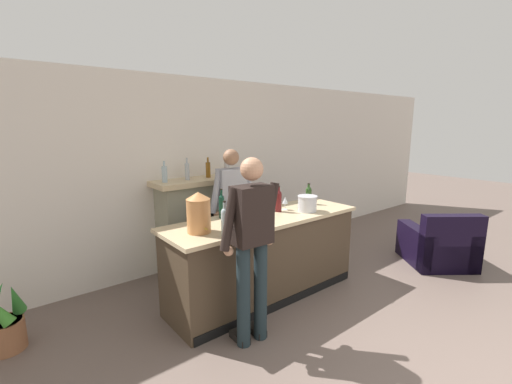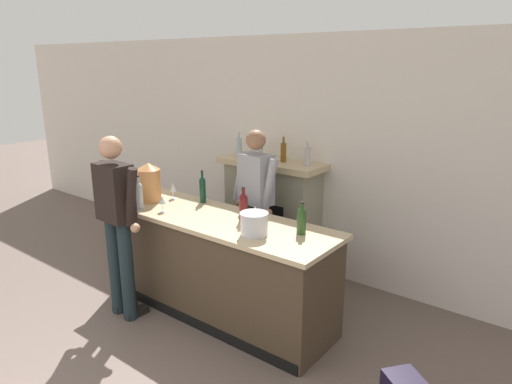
# 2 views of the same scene
# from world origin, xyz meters

# --- Properties ---
(wall_back_panel) EXTENTS (12.00, 0.07, 2.75)m
(wall_back_panel) POSITION_xyz_m (0.00, 4.12, 1.38)
(wall_back_panel) COLOR silver
(wall_back_panel) RESTS_ON ground_plane
(bar_counter) EXTENTS (2.50, 0.79, 1.01)m
(bar_counter) POSITION_xyz_m (-0.20, 2.64, 0.51)
(bar_counter) COLOR #433425
(bar_counter) RESTS_ON ground_plane
(fireplace_stone) EXTENTS (1.30, 0.52, 1.64)m
(fireplace_stone) POSITION_xyz_m (-0.41, 3.86, 0.68)
(fireplace_stone) COLOR gray
(fireplace_stone) RESTS_ON ground_plane
(potted_plant_corner) EXTENTS (0.43, 0.44, 0.71)m
(potted_plant_corner) POSITION_xyz_m (-2.77, 3.35, 0.27)
(potted_plant_corner) COLOR #905A3A
(potted_plant_corner) RESTS_ON ground_plane
(person_customer) EXTENTS (0.66, 0.31, 1.81)m
(person_customer) POSITION_xyz_m (-0.89, 2.02, 1.00)
(person_customer) COLOR #1C282D
(person_customer) RESTS_ON ground_plane
(person_bartender) EXTENTS (0.65, 0.35, 1.78)m
(person_bartender) POSITION_xyz_m (-0.22, 3.29, 0.99)
(person_bartender) COLOR #4C4132
(person_bartender) RESTS_ON ground_plane
(copper_dispenser) EXTENTS (0.25, 0.28, 0.42)m
(copper_dispenser) POSITION_xyz_m (-1.11, 2.60, 1.22)
(copper_dispenser) COLOR #C9844B
(copper_dispenser) RESTS_ON bar_counter
(ice_bucket_steel) EXTENTS (0.25, 0.25, 0.20)m
(ice_bucket_steel) POSITION_xyz_m (0.38, 2.50, 1.11)
(ice_bucket_steel) COLOR silver
(ice_bucket_steel) RESTS_ON bar_counter
(wine_bottle_port_short) EXTENTS (0.07, 0.07, 0.35)m
(wine_bottle_port_short) POSITION_xyz_m (-0.96, 2.35, 1.17)
(wine_bottle_port_short) COLOR #A1B4B9
(wine_bottle_port_short) RESTS_ON bar_counter
(wine_bottle_chardonnay_pale) EXTENTS (0.07, 0.07, 0.35)m
(wine_bottle_chardonnay_pale) POSITION_xyz_m (-0.63, 2.91, 1.16)
(wine_bottle_chardonnay_pale) COLOR #0E3123
(wine_bottle_chardonnay_pale) RESTS_ON bar_counter
(wine_bottle_cabernet_heavy) EXTENTS (0.08, 0.08, 0.33)m
(wine_bottle_cabernet_heavy) POSITION_xyz_m (0.09, 2.71, 1.16)
(wine_bottle_cabernet_heavy) COLOR #541315
(wine_bottle_cabernet_heavy) RESTS_ON bar_counter
(wine_bottle_rose_blush) EXTENTS (0.08, 0.08, 0.29)m
(wine_bottle_rose_blush) POSITION_xyz_m (0.69, 2.76, 1.14)
(wine_bottle_rose_blush) COLOR #24421B
(wine_bottle_rose_blush) RESTS_ON bar_counter
(wine_glass_near_bucket) EXTENTS (0.08, 0.08, 0.17)m
(wine_glass_near_bucket) POSITION_xyz_m (0.21, 2.72, 1.13)
(wine_glass_near_bucket) COLOR silver
(wine_glass_near_bucket) RESTS_ON bar_counter
(wine_glass_front_right) EXTENTS (0.07, 0.07, 0.18)m
(wine_glass_front_right) POSITION_xyz_m (-0.98, 2.81, 1.13)
(wine_glass_front_right) COLOR silver
(wine_glass_front_right) RESTS_ON bar_counter
(wine_glass_by_dispenser) EXTENTS (0.07, 0.07, 0.16)m
(wine_glass_by_dispenser) POSITION_xyz_m (-0.73, 2.44, 1.12)
(wine_glass_by_dispenser) COLOR silver
(wine_glass_by_dispenser) RESTS_ON bar_counter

